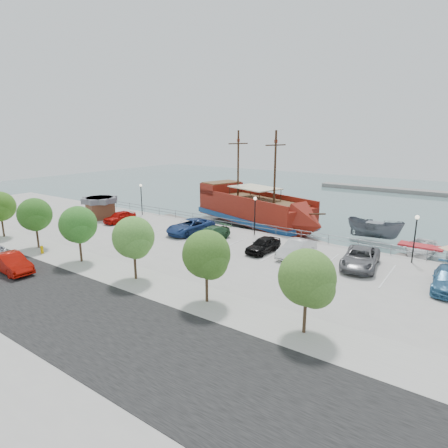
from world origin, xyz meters
The scene contains 29 objects.
ground centered at (0.00, 0.00, -1.00)m, with size 160.00×160.00×0.00m, color slate.
street centered at (0.00, -16.00, 0.01)m, with size 100.00×8.00×0.04m, color black.
sidewalk centered at (0.00, -10.00, 0.01)m, with size 100.00×4.00×0.05m, color #A4A39C.
seawall_railing centered at (0.00, 7.80, 0.53)m, with size 50.00×0.06×1.00m.
far_shore centered at (10.00, 55.00, -0.60)m, with size 40.00×3.00×0.80m, color gray.
pirate_ship centered at (-2.92, 13.06, 1.16)m, with size 20.85×11.41×12.92m.
patrol_boat centered at (10.80, 14.87, 0.22)m, with size 2.36×6.28×2.43m, color slate.
speedboat centered at (15.96, 11.91, -0.34)m, with size 4.56×6.38×1.32m, color silver.
dock_west centered at (-13.57, 9.20, -0.78)m, with size 7.64×2.18×0.44m, color #67625B.
dock_mid centered at (7.15, 9.20, -0.81)m, with size 6.77×1.94×0.39m, color gray.
dock_east centered at (17.11, 9.20, -0.81)m, with size 6.54×1.87×0.37m, color #665F59.
shed centered at (-20.94, 1.87, 1.50)m, with size 4.35×4.35×2.81m.
street_sedan centered at (-10.43, -14.80, 0.79)m, with size 1.68×4.81×1.58m, color #A20E05.
fire_hydrant centered at (-12.95, -10.80, 0.44)m, with size 0.28×0.28×0.81m.
lamp_post_left centered at (-18.00, 6.50, 2.94)m, with size 0.36×0.36×4.28m.
lamp_post_mid centered at (0.00, 6.50, 2.94)m, with size 0.36×0.36×4.28m.
lamp_post_right centered at (16.00, 6.50, 2.94)m, with size 0.36×0.36×4.28m.
tree_a centered at (-21.85, -10.07, 3.30)m, with size 3.30×3.20×5.00m.
tree_b centered at (-14.85, -10.07, 3.30)m, with size 3.30×3.20×5.00m.
tree_c centered at (-7.85, -10.07, 3.30)m, with size 3.30×3.20×5.00m.
tree_d centered at (-0.85, -10.07, 3.30)m, with size 3.30×3.20×5.00m.
tree_e centered at (6.15, -10.07, 3.30)m, with size 3.30×3.20×5.00m.
tree_f centered at (13.15, -10.07, 3.30)m, with size 3.30×3.20×5.00m.
parked_car_a centered at (-16.90, 1.72, 0.73)m, with size 1.73×4.29×1.46m, color #B50D07.
parked_car_c centered at (-6.19, 2.80, 0.82)m, with size 2.72×5.89×1.64m, color navy.
parked_car_d centered at (-2.78, 2.08, 0.69)m, with size 1.94×4.76×1.38m, color #2C5A34.
parked_car_e centered at (3.84, 1.62, 0.73)m, with size 1.73×4.30×1.46m, color black.
parked_car_f centered at (7.02, 2.11, 0.79)m, with size 1.67×4.78×1.58m, color silver.
parked_car_g centered at (12.56, 2.76, 0.82)m, with size 2.71×5.87×1.63m, color slate.
Camera 1 is at (20.33, -28.42, 11.20)m, focal length 30.00 mm.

